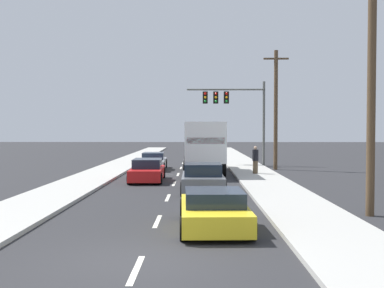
{
  "coord_description": "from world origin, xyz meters",
  "views": [
    {
      "loc": [
        1.29,
        -9.97,
        2.92
      ],
      "look_at": [
        0.93,
        17.03,
        2.05
      ],
      "focal_mm": 42.8,
      "sensor_mm": 36.0,
      "label": 1
    }
  ],
  "objects_px": {
    "utility_pole_mid": "(276,108)",
    "pedestrian_near_corner": "(255,160)",
    "box_truck": "(203,144)",
    "traffic_signal_mast": "(229,103)",
    "car_red": "(147,171)",
    "car_gray": "(203,179)",
    "utility_pole_near": "(372,55)",
    "car_yellow": "(214,210)",
    "car_silver": "(153,162)"
  },
  "relations": [
    {
      "from": "car_silver",
      "to": "car_yellow",
      "type": "height_order",
      "value": "car_silver"
    },
    {
      "from": "car_red",
      "to": "car_gray",
      "type": "relative_size",
      "value": 1.06
    },
    {
      "from": "car_yellow",
      "to": "utility_pole_mid",
      "type": "bearing_deg",
      "value": 75.37
    },
    {
      "from": "car_red",
      "to": "utility_pole_mid",
      "type": "distance_m",
      "value": 11.91
    },
    {
      "from": "box_truck",
      "to": "pedestrian_near_corner",
      "type": "height_order",
      "value": "box_truck"
    },
    {
      "from": "traffic_signal_mast",
      "to": "utility_pole_mid",
      "type": "relative_size",
      "value": 0.79
    },
    {
      "from": "car_red",
      "to": "car_silver",
      "type": "bearing_deg",
      "value": 92.92
    },
    {
      "from": "car_silver",
      "to": "pedestrian_near_corner",
      "type": "relative_size",
      "value": 2.74
    },
    {
      "from": "car_red",
      "to": "utility_pole_near",
      "type": "bearing_deg",
      "value": -49.84
    },
    {
      "from": "box_truck",
      "to": "utility_pole_mid",
      "type": "xyz_separation_m",
      "value": [
        5.25,
        3.05,
        2.47
      ]
    },
    {
      "from": "utility_pole_near",
      "to": "pedestrian_near_corner",
      "type": "bearing_deg",
      "value": 99.31
    },
    {
      "from": "utility_pole_mid",
      "to": "pedestrian_near_corner",
      "type": "height_order",
      "value": "utility_pole_mid"
    },
    {
      "from": "car_red",
      "to": "pedestrian_near_corner",
      "type": "relative_size",
      "value": 2.54
    },
    {
      "from": "utility_pole_mid",
      "to": "pedestrian_near_corner",
      "type": "bearing_deg",
      "value": -114.6
    },
    {
      "from": "utility_pole_mid",
      "to": "pedestrian_near_corner",
      "type": "relative_size",
      "value": 5.0
    },
    {
      "from": "utility_pole_mid",
      "to": "car_silver",
      "type": "bearing_deg",
      "value": -179.24
    },
    {
      "from": "car_red",
      "to": "car_gray",
      "type": "distance_m",
      "value": 5.43
    },
    {
      "from": "box_truck",
      "to": "car_gray",
      "type": "bearing_deg",
      "value": -90.88
    },
    {
      "from": "box_truck",
      "to": "pedestrian_near_corner",
      "type": "xyz_separation_m",
      "value": [
        3.25,
        -1.32,
        -0.97
      ]
    },
    {
      "from": "traffic_signal_mast",
      "to": "pedestrian_near_corner",
      "type": "bearing_deg",
      "value": -82.17
    },
    {
      "from": "car_gray",
      "to": "utility_pole_mid",
      "type": "height_order",
      "value": "utility_pole_mid"
    },
    {
      "from": "box_truck",
      "to": "utility_pole_near",
      "type": "height_order",
      "value": "utility_pole_near"
    },
    {
      "from": "car_red",
      "to": "pedestrian_near_corner",
      "type": "xyz_separation_m",
      "value": [
        6.46,
        3.08,
        0.42
      ]
    },
    {
      "from": "utility_pole_near",
      "to": "pedestrian_near_corner",
      "type": "xyz_separation_m",
      "value": [
        -2.19,
        13.33,
        -4.39
      ]
    },
    {
      "from": "car_silver",
      "to": "car_yellow",
      "type": "distance_m",
      "value": 19.93
    },
    {
      "from": "box_truck",
      "to": "traffic_signal_mast",
      "type": "distance_m",
      "value": 7.88
    },
    {
      "from": "utility_pole_near",
      "to": "utility_pole_mid",
      "type": "xyz_separation_m",
      "value": [
        -0.19,
        17.7,
        -0.96
      ]
    },
    {
      "from": "car_gray",
      "to": "traffic_signal_mast",
      "type": "height_order",
      "value": "traffic_signal_mast"
    },
    {
      "from": "traffic_signal_mast",
      "to": "pedestrian_near_corner",
      "type": "xyz_separation_m",
      "value": [
        1.14,
        -8.26,
        -4.04
      ]
    },
    {
      "from": "utility_pole_near",
      "to": "pedestrian_near_corner",
      "type": "distance_m",
      "value": 14.2
    },
    {
      "from": "pedestrian_near_corner",
      "to": "utility_pole_near",
      "type": "bearing_deg",
      "value": -80.69
    },
    {
      "from": "car_silver",
      "to": "pedestrian_near_corner",
      "type": "bearing_deg",
      "value": -31.9
    },
    {
      "from": "car_silver",
      "to": "pedestrian_near_corner",
      "type": "distance_m",
      "value": 8.06
    },
    {
      "from": "car_silver",
      "to": "car_yellow",
      "type": "bearing_deg",
      "value": -79.33
    },
    {
      "from": "utility_pole_near",
      "to": "pedestrian_near_corner",
      "type": "relative_size",
      "value": 6.11
    },
    {
      "from": "car_red",
      "to": "utility_pole_near",
      "type": "height_order",
      "value": "utility_pole_near"
    },
    {
      "from": "utility_pole_mid",
      "to": "utility_pole_near",
      "type": "bearing_deg",
      "value": -89.4
    },
    {
      "from": "car_silver",
      "to": "traffic_signal_mast",
      "type": "distance_m",
      "value": 8.28
    },
    {
      "from": "car_silver",
      "to": "box_truck",
      "type": "bearing_deg",
      "value": -39.27
    },
    {
      "from": "pedestrian_near_corner",
      "to": "box_truck",
      "type": "bearing_deg",
      "value": 157.83
    },
    {
      "from": "car_yellow",
      "to": "utility_pole_near",
      "type": "height_order",
      "value": "utility_pole_near"
    },
    {
      "from": "car_silver",
      "to": "car_yellow",
      "type": "relative_size",
      "value": 1.13
    },
    {
      "from": "car_gray",
      "to": "utility_pole_near",
      "type": "height_order",
      "value": "utility_pole_near"
    },
    {
      "from": "car_gray",
      "to": "utility_pole_mid",
      "type": "bearing_deg",
      "value": 65.7
    },
    {
      "from": "traffic_signal_mast",
      "to": "car_yellow",
      "type": "bearing_deg",
      "value": -94.86
    },
    {
      "from": "car_red",
      "to": "utility_pole_near",
      "type": "distance_m",
      "value": 14.24
    },
    {
      "from": "car_gray",
      "to": "traffic_signal_mast",
      "type": "distance_m",
      "value": 16.58
    },
    {
      "from": "car_yellow",
      "to": "pedestrian_near_corner",
      "type": "height_order",
      "value": "pedestrian_near_corner"
    },
    {
      "from": "car_red",
      "to": "car_gray",
      "type": "xyz_separation_m",
      "value": [
        3.07,
        -4.47,
        0.03
      ]
    },
    {
      "from": "traffic_signal_mast",
      "to": "car_gray",
      "type": "bearing_deg",
      "value": -98.09
    }
  ]
}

